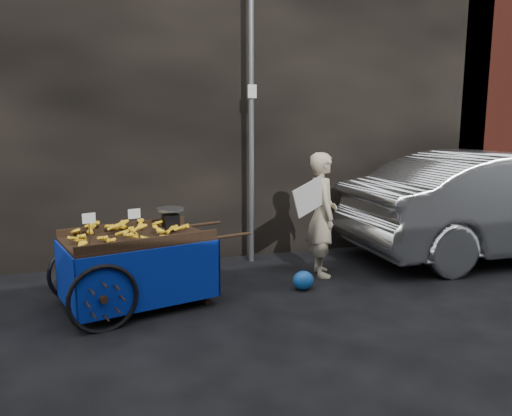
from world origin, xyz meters
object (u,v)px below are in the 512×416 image
object	(u,v)px
banana_cart	(132,245)
parked_car	(503,204)
vendor	(322,214)
plastic_bag	(303,280)

from	to	relation	value
banana_cart	parked_car	bearing A→B (deg)	-8.88
parked_car	banana_cart	bearing A→B (deg)	95.66
banana_cart	parked_car	distance (m)	5.43
parked_car	vendor	bearing A→B (deg)	91.70
banana_cart	plastic_bag	xyz separation A→B (m)	(1.97, -0.04, -0.57)
parked_car	plastic_bag	bearing A→B (deg)	99.66
vendor	plastic_bag	bearing A→B (deg)	148.66
banana_cart	plastic_bag	world-z (taller)	banana_cart
vendor	parked_car	world-z (taller)	vendor
banana_cart	vendor	size ratio (longest dim) A/B	1.38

